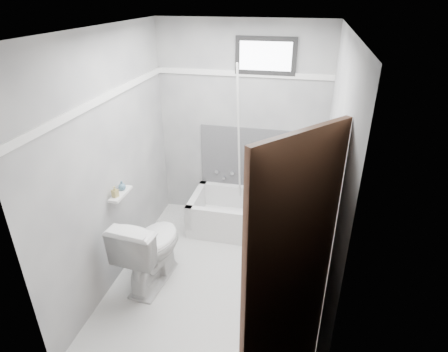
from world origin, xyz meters
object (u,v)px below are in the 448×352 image
(door, at_px, (331,319))
(soap_bottle_b, at_px, (122,185))
(bathtub, at_px, (253,215))
(toilet, at_px, (151,248))
(soap_bottle_a, at_px, (115,192))
(office_chair, at_px, (288,190))

(door, distance_m, soap_bottle_b, 2.32)
(soap_bottle_b, bearing_deg, bathtub, 38.09)
(toilet, relative_size, soap_bottle_a, 7.05)
(bathtub, height_order, soap_bottle_a, soap_bottle_a)
(office_chair, xyz_separation_m, soap_bottle_b, (-1.56, -0.97, 0.38))
(office_chair, relative_size, soap_bottle_b, 9.72)
(door, xyz_separation_m, soap_bottle_a, (-1.92, 1.15, -0.03))
(door, bearing_deg, bathtub, 108.75)
(soap_bottle_a, bearing_deg, toilet, -6.86)
(toilet, xyz_separation_m, door, (1.60, -1.11, 0.60))
(soap_bottle_a, relative_size, soap_bottle_b, 1.20)
(office_chair, relative_size, toilet, 1.15)
(soap_bottle_a, xyz_separation_m, soap_bottle_b, (0.00, 0.14, -0.01))
(office_chair, height_order, door, door)
(toilet, distance_m, soap_bottle_b, 0.67)
(bathtub, relative_size, office_chair, 1.62)
(bathtub, relative_size, soap_bottle_b, 15.77)
(bathtub, relative_size, soap_bottle_a, 13.12)
(toilet, distance_m, door, 2.04)
(bathtub, distance_m, soap_bottle_b, 1.66)
(soap_bottle_a, height_order, soap_bottle_b, soap_bottle_a)
(soap_bottle_b, bearing_deg, door, -33.96)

